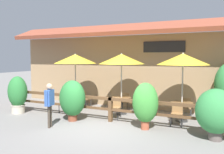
{
  "coord_description": "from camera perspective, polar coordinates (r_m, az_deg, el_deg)",
  "views": [
    {
      "loc": [
        4.33,
        -7.51,
        2.5
      ],
      "look_at": [
        -0.11,
        1.41,
        1.72
      ],
      "focal_mm": 40.0,
      "sensor_mm": 36.0,
      "label": 1
    }
  ],
  "objects": [
    {
      "name": "ground_plane",
      "position": [
        9.02,
        -3.43,
        -11.63
      ],
      "size": [
        60.0,
        60.0,
        0.0
      ],
      "primitive_type": "plane",
      "color": "slate"
    },
    {
      "name": "building_facade",
      "position": [
        12.4,
        6.05,
        2.9
      ],
      "size": [
        14.28,
        1.49,
        4.23
      ],
      "color": "#997A56",
      "rests_on": "ground"
    },
    {
      "name": "patio_railing",
      "position": [
        9.76,
        -0.36,
        -6.19
      ],
      "size": [
        10.4,
        0.14,
        0.95
      ],
      "color": "brown",
      "rests_on": "ground"
    },
    {
      "name": "patio_umbrella_near",
      "position": [
        11.96,
        -8.4,
        4.1
      ],
      "size": [
        2.01,
        2.01,
        2.69
      ],
      "color": "#B7B2A8",
      "rests_on": "ground"
    },
    {
      "name": "dining_table_near",
      "position": [
        12.12,
        -8.3,
        -4.63
      ],
      "size": [
        0.86,
        0.86,
        0.75
      ],
      "color": "brown",
      "rests_on": "ground"
    },
    {
      "name": "chair_near_streetside",
      "position": [
        11.58,
        -10.46,
        -5.69
      ],
      "size": [
        0.5,
        0.5,
        0.85
      ],
      "rotation": [
        0.0,
        0.0,
        -0.2
      ],
      "color": "olive",
      "rests_on": "ground"
    },
    {
      "name": "chair_near_wallside",
      "position": [
        12.7,
        -6.28,
        -4.75
      ],
      "size": [
        0.49,
        0.49,
        0.85
      ],
      "rotation": [
        0.0,
        0.0,
        2.97
      ],
      "color": "olive",
      "rests_on": "ground"
    },
    {
      "name": "patio_umbrella_middle",
      "position": [
        10.92,
        2.18,
        4.11
      ],
      "size": [
        2.01,
        2.01,
        2.69
      ],
      "color": "#B7B2A8",
      "rests_on": "ground"
    },
    {
      "name": "dining_table_middle",
      "position": [
        11.09,
        2.16,
        -5.44
      ],
      "size": [
        0.86,
        0.86,
        0.75
      ],
      "color": "brown",
      "rests_on": "ground"
    },
    {
      "name": "chair_middle_streetside",
      "position": [
        10.45,
        0.8,
        -6.73
      ],
      "size": [
        0.46,
        0.46,
        0.85
      ],
      "rotation": [
        0.0,
        0.0,
        0.09
      ],
      "color": "olive",
      "rests_on": "ground"
    },
    {
      "name": "chair_middle_wallside",
      "position": [
        11.76,
        3.53,
        -5.47
      ],
      "size": [
        0.5,
        0.5,
        0.85
      ],
      "rotation": [
        0.0,
        0.0,
        2.91
      ],
      "color": "olive",
      "rests_on": "ground"
    },
    {
      "name": "patio_umbrella_far",
      "position": [
        10.03,
        15.9,
        3.91
      ],
      "size": [
        2.01,
        2.01,
        2.69
      ],
      "color": "#B7B2A8",
      "rests_on": "ground"
    },
    {
      "name": "dining_table_far",
      "position": [
        10.21,
        15.68,
        -6.46
      ],
      "size": [
        0.86,
        0.86,
        0.75
      ],
      "color": "brown",
      "rests_on": "ground"
    },
    {
      "name": "chair_far_streetside",
      "position": [
        9.6,
        14.62,
        -7.88
      ],
      "size": [
        0.46,
        0.46,
        0.85
      ],
      "rotation": [
        0.0,
        0.0,
        0.11
      ],
      "color": "olive",
      "rests_on": "ground"
    },
    {
      "name": "chair_far_wallside",
      "position": [
        10.87,
        16.6,
        -6.48
      ],
      "size": [
        0.46,
        0.46,
        0.85
      ],
      "rotation": [
        0.0,
        0.0,
        3.25
      ],
      "color": "olive",
      "rests_on": "ground"
    },
    {
      "name": "potted_plant_broad_leaf",
      "position": [
        11.96,
        -20.76,
        -3.61
      ],
      "size": [
        0.89,
        0.8,
        1.67
      ],
      "color": "#B7AD99",
      "rests_on": "ground"
    },
    {
      "name": "potted_plant_small_flowering",
      "position": [
        8.77,
        7.62,
        -5.98
      ],
      "size": [
        0.91,
        0.82,
        1.64
      ],
      "color": "#9E4C33",
      "rests_on": "ground"
    },
    {
      "name": "potted_plant_entrance_palm",
      "position": [
        8.19,
        22.65,
        -7.39
      ],
      "size": [
        1.21,
        1.09,
        1.57
      ],
      "color": "#564C47",
      "rests_on": "ground"
    },
    {
      "name": "potted_plant_corner_fern",
      "position": [
        9.97,
        -9.04,
        -4.94
      ],
      "size": [
        1.05,
        0.95,
        1.61
      ],
      "color": "brown",
      "rests_on": "ground"
    },
    {
      "name": "pedestrian",
      "position": [
        9.17,
        -14.1,
        -4.96
      ],
      "size": [
        0.31,
        0.54,
        1.59
      ],
      "rotation": [
        0.0,
        0.0,
        1.85
      ],
      "color": "#42382D",
      "rests_on": "ground"
    }
  ]
}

